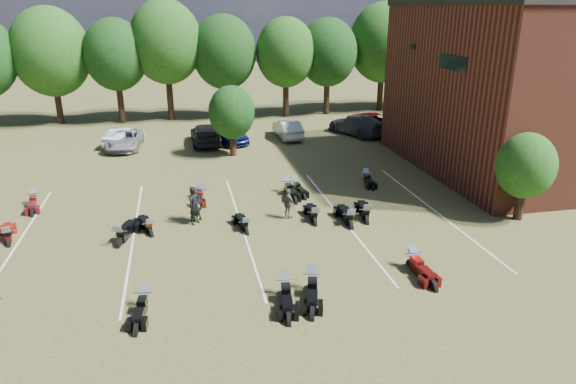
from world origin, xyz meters
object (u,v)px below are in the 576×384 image
object	(u,v)px
motorcycle_7	(9,245)
motorcycle_14	(35,204)
person_grey	(288,203)
motorcycle_3	(312,290)
person_black	(195,205)
person_green	(193,205)
car_4	(229,133)

from	to	relation	value
motorcycle_7	motorcycle_14	xyz separation A→B (m)	(-0.08, 5.03, 0.00)
person_grey	motorcycle_3	bearing A→B (deg)	146.33
person_black	motorcycle_3	xyz separation A→B (m)	(3.96, -7.22, -0.94)
motorcycle_7	motorcycle_14	distance (m)	5.03
person_black	person_green	world-z (taller)	person_black
car_4	motorcycle_14	bearing A→B (deg)	-153.14
person_grey	person_black	bearing A→B (deg)	57.64
person_black	motorcycle_14	world-z (taller)	person_black
person_black	person_grey	size ratio (longest dim) A/B	1.22
car_4	person_grey	xyz separation A→B (m)	(1.27, -15.74, 0.01)
car_4	motorcycle_7	distance (m)	19.80
person_green	motorcycle_3	distance (m)	8.66
person_green	motorcycle_3	bearing A→B (deg)	92.90
person_grey	motorcycle_3	world-z (taller)	person_grey
car_4	person_grey	bearing A→B (deg)	-102.39
car_4	person_black	xyz separation A→B (m)	(-3.27, -15.47, 0.18)
person_black	motorcycle_7	bearing A→B (deg)	140.78
person_black	motorcycle_3	world-z (taller)	person_black
motorcycle_3	motorcycle_14	distance (m)	16.86
person_green	car_4	bearing A→B (deg)	-127.19
person_grey	motorcycle_14	bearing A→B (deg)	41.16
person_black	person_green	size ratio (longest dim) A/B	1.16
motorcycle_3	person_black	bearing A→B (deg)	133.54
person_grey	motorcycle_7	xyz separation A→B (m)	(-12.73, -0.38, -0.77)
motorcycle_7	person_green	bearing A→B (deg)	172.25
person_grey	motorcycle_14	size ratio (longest dim) A/B	0.68
person_black	motorcycle_3	distance (m)	8.29
motorcycle_7	person_grey	bearing A→B (deg)	166.50
motorcycle_14	car_4	bearing A→B (deg)	34.62
person_green	motorcycle_7	distance (m)	8.26
motorcycle_7	motorcycle_3	bearing A→B (deg)	136.40
person_green	motorcycle_14	bearing A→B (deg)	-50.50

